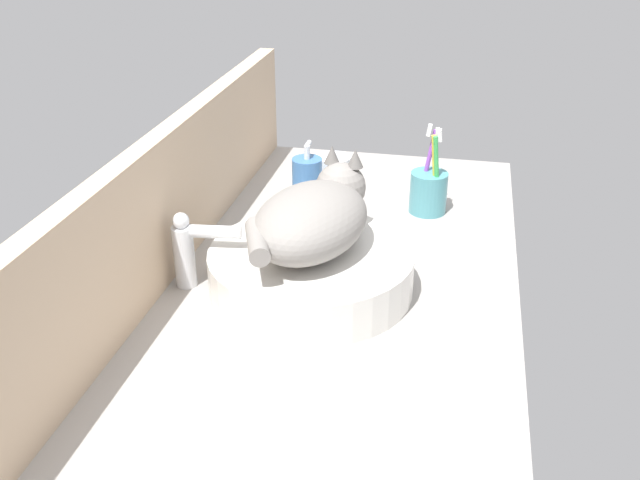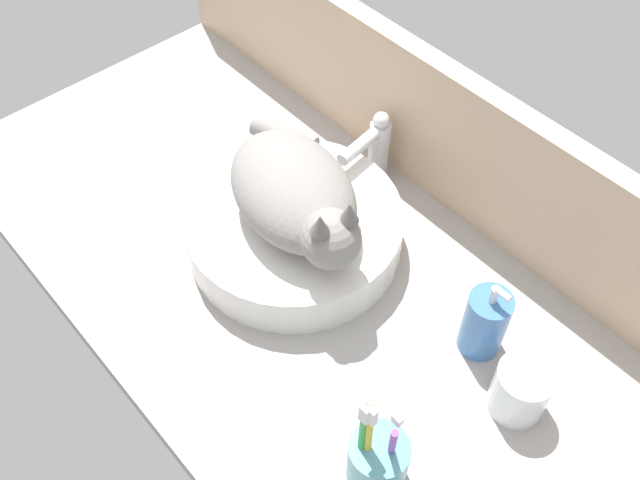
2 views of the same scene
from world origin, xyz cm
name	(u,v)px [view 2 (image 2 of 2)]	position (x,y,z in cm)	size (l,w,h in cm)	color
ground_plane	(297,278)	(0.00, 0.00, -2.00)	(128.61, 62.72, 4.00)	#9E9993
backsplash_panel	(433,127)	(0.00, 29.56, 12.59)	(128.61, 3.60, 25.18)	#CCAD8C
sink_basin	(294,229)	(-4.28, 3.40, 3.70)	(34.37, 34.37, 7.41)	silver
cat	(297,195)	(-2.94, 3.15, 13.17)	(31.05, 22.47, 14.00)	gray
faucet	(375,145)	(-6.89, 23.63, 7.30)	(4.17, 11.86, 13.60)	silver
soap_dispenser	(485,323)	(27.78, 11.34, 5.74)	(6.24, 6.24, 14.57)	#3F72B2
toothbrush_cup	(377,460)	(31.69, -13.59, 4.83)	(7.69, 7.69, 18.70)	teal
water_glass	(520,391)	(37.37, 7.72, 3.74)	(7.78, 7.78, 8.53)	white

